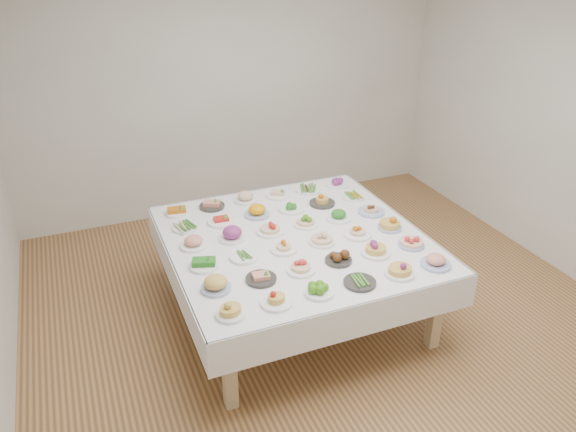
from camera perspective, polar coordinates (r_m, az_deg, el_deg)
name	(u,v)px	position (r m, az deg, el deg)	size (l,w,h in m)	color
room_envelope	(333,114)	(4.17, 4.59, 10.31)	(5.02, 5.02, 2.81)	#A77445
display_table	(295,245)	(4.70, 0.70, -2.93)	(2.08, 2.08, 0.75)	white
dish_0	(230,309)	(3.77, -5.88, -9.41)	(0.20, 0.20, 0.11)	white
dish_1	(276,298)	(3.85, -1.19, -8.32)	(0.22, 0.22, 0.11)	white
dish_2	(319,288)	(3.96, 3.21, -7.34)	(0.21, 0.21, 0.10)	white
dish_3	(360,281)	(4.10, 7.31, -6.58)	(0.23, 0.23, 0.06)	#2F2D2A
dish_4	(400,267)	(4.23, 11.32, -5.14)	(0.22, 0.22, 0.14)	white
dish_5	(436,259)	(4.40, 14.81, -4.26)	(0.23, 0.23, 0.12)	#4C66B2
dish_6	(216,283)	(4.02, -7.36, -6.73)	(0.22, 0.22, 0.13)	#4C66B2
dish_7	(261,276)	(4.10, -2.76, -6.14)	(0.22, 0.22, 0.09)	#2F2D2A
dish_8	(301,265)	(4.19, 1.32, -5.03)	(0.22, 0.22, 0.12)	white
dish_9	(339,257)	(4.33, 5.16, -4.14)	(0.21, 0.21, 0.10)	#2F2D2A
dish_10	(376,247)	(4.45, 8.93, -3.11)	(0.23, 0.23, 0.14)	white
dish_11	(412,239)	(4.62, 12.45, -2.35)	(0.21, 0.21, 0.12)	#4C66B2
dish_12	(204,262)	(4.30, -8.55, -4.67)	(0.22, 0.22, 0.10)	white
dish_13	(244,256)	(4.38, -4.49, -4.10)	(0.22, 0.22, 0.05)	white
dish_14	(284,246)	(4.45, -0.43, -3.09)	(0.21, 0.21, 0.10)	white
dish_15	(322,237)	(4.56, 3.48, -2.11)	(0.21, 0.21, 0.12)	white
dish_16	(358,231)	(4.70, 7.11, -1.48)	(0.23, 0.23, 0.11)	white
dish_17	(390,222)	(4.85, 10.32, -0.63)	(0.22, 0.21, 0.13)	#4C66B2
dish_18	(194,241)	(4.57, -9.57, -2.48)	(0.22, 0.22, 0.12)	white
dish_19	(232,234)	(4.63, -5.68, -1.79)	(0.21, 0.21, 0.12)	white
dish_20	(270,227)	(4.71, -1.84, -1.09)	(0.23, 0.23, 0.12)	white
dish_21	(306,220)	(4.82, 1.83, -0.36)	(0.20, 0.20, 0.12)	white
dish_22	(339,214)	(4.95, 5.17, 0.17)	(0.21, 0.21, 0.11)	white
dish_23	(371,208)	(5.10, 8.48, 0.77)	(0.23, 0.23, 0.11)	#4C66B2
dish_24	(185,227)	(4.86, -10.44, -1.08)	(0.22, 0.20, 0.05)	white
dish_25	(221,219)	(4.91, -6.81, -0.31)	(0.23, 0.23, 0.10)	white
dish_26	(257,210)	(5.00, -3.17, 0.61)	(0.22, 0.22, 0.12)	#4C66B2
dish_27	(292,206)	(5.09, 0.36, 0.97)	(0.23, 0.23, 0.09)	white
dish_28	(322,199)	(5.21, 3.50, 1.71)	(0.23, 0.23, 0.12)	#2F2D2A
dish_29	(353,196)	(5.37, 6.66, 2.03)	(0.20, 0.20, 0.05)	white
dish_30	(177,210)	(5.13, -11.24, 0.59)	(0.20, 0.20, 0.09)	white
dish_31	(212,204)	(5.20, -7.74, 1.22)	(0.23, 0.23, 0.09)	#2F2D2A
dish_32	(246,196)	(5.27, -4.34, 2.02)	(0.21, 0.21, 0.12)	white
dish_33	(278,193)	(5.36, -1.03, 2.34)	(0.22, 0.22, 0.09)	white
dish_34	(308,189)	(5.48, 2.05, 2.79)	(0.26, 0.24, 0.06)	white
dish_35	(337,183)	(5.62, 5.03, 3.38)	(0.21, 0.21, 0.08)	white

